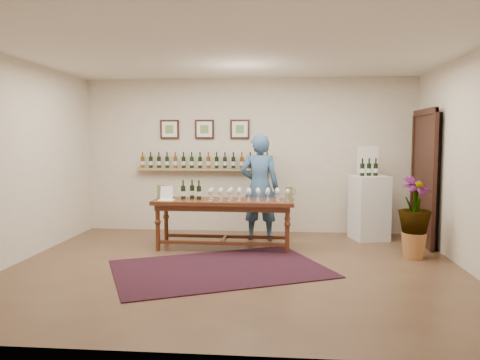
# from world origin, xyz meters

# --- Properties ---
(ground) EXTENTS (6.00, 6.00, 0.00)m
(ground) POSITION_xyz_m (0.00, 0.00, 0.00)
(ground) COLOR #523324
(ground) RESTS_ON ground
(room_shell) EXTENTS (6.00, 6.00, 6.00)m
(room_shell) POSITION_xyz_m (2.11, 1.86, 1.12)
(room_shell) COLOR beige
(room_shell) RESTS_ON ground
(rug) EXTENTS (3.18, 2.74, 0.01)m
(rug) POSITION_xyz_m (-0.19, -0.08, 0.01)
(rug) COLOR #45110C
(rug) RESTS_ON ground
(tasting_table) EXTENTS (2.17, 0.72, 0.77)m
(tasting_table) POSITION_xyz_m (-0.28, 1.09, 0.65)
(tasting_table) COLOR #471C11
(tasting_table) RESTS_ON ground
(table_glasses) EXTENTS (1.37, 0.38, 0.19)m
(table_glasses) POSITION_xyz_m (0.04, 1.09, 0.86)
(table_glasses) COLOR silver
(table_glasses) RESTS_ON tasting_table
(table_bottles) EXTENTS (0.29, 0.17, 0.31)m
(table_bottles) POSITION_xyz_m (-0.79, 1.14, 0.92)
(table_bottles) COLOR black
(table_bottles) RESTS_ON tasting_table
(pitcher_left) EXTENTS (0.16, 0.16, 0.22)m
(pitcher_left) POSITION_xyz_m (-1.28, 1.13, 0.88)
(pitcher_left) COLOR olive
(pitcher_left) RESTS_ON tasting_table
(pitcher_right) EXTENTS (0.14, 0.14, 0.21)m
(pitcher_right) POSITION_xyz_m (0.72, 1.16, 0.87)
(pitcher_right) COLOR olive
(pitcher_right) RESTS_ON tasting_table
(menu_card) EXTENTS (0.24, 0.18, 0.21)m
(menu_card) POSITION_xyz_m (-1.15, 0.98, 0.87)
(menu_card) COLOR white
(menu_card) RESTS_ON tasting_table
(display_pedestal) EXTENTS (0.66, 0.66, 1.08)m
(display_pedestal) POSITION_xyz_m (2.10, 1.98, 0.54)
(display_pedestal) COLOR silver
(display_pedestal) RESTS_ON ground
(pedestal_bottles) EXTENTS (0.32, 0.16, 0.31)m
(pedestal_bottles) POSITION_xyz_m (2.07, 1.96, 1.24)
(pedestal_bottles) COLOR black
(pedestal_bottles) RESTS_ON display_pedestal
(info_sign) EXTENTS (0.37, 0.12, 0.52)m
(info_sign) POSITION_xyz_m (2.08, 2.13, 1.34)
(info_sign) COLOR white
(info_sign) RESTS_ON display_pedestal
(potted_plant) EXTENTS (0.74, 0.74, 1.01)m
(potted_plant) POSITION_xyz_m (2.50, 0.73, 0.59)
(potted_plant) COLOR #A46836
(potted_plant) RESTS_ON ground
(person) EXTENTS (0.67, 0.46, 1.79)m
(person) POSITION_xyz_m (0.24, 1.79, 0.89)
(person) COLOR #35587E
(person) RESTS_ON ground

